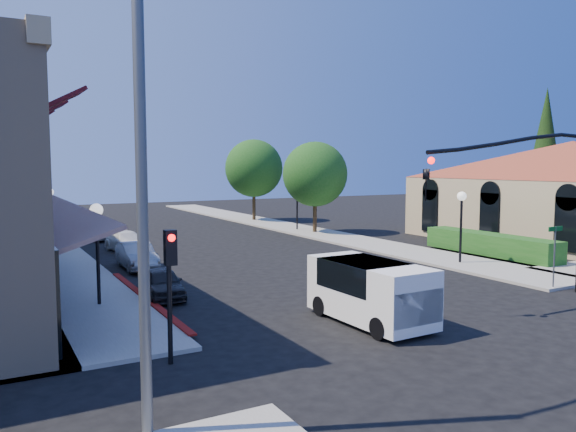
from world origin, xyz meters
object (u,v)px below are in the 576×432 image
conifer_far (545,146)px  white_van (371,288)px  parked_car_c (127,242)px  parked_car_d (106,231)px  street_name_sign (555,247)px  street_tree_b (254,168)px  lamppost_left_far (50,203)px  parked_car_b (137,256)px  cobra_streetlight (161,142)px  street_tree_a (315,174)px  lamppost_right_far (297,194)px  lamppost_left_near (97,228)px  lamppost_right_near (461,209)px  secondary_signal (170,271)px  parked_car_a (162,283)px  signal_mast_arm (546,187)px

conifer_far → white_van: 34.02m
parked_car_c → parked_car_d: bearing=82.7°
white_van → street_name_sign: bearing=1.6°
street_name_sign → street_tree_b: bearing=87.5°
lamppost_left_far → parked_car_b: 8.28m
white_van → conifer_far: bearing=28.5°
cobra_streetlight → conifer_far: bearing=28.3°
street_tree_a → white_van: 22.77m
lamppost_right_far → parked_car_d: bearing=171.4°
street_name_sign → parked_car_c: street_name_sign is taller
lamppost_left_near → lamppost_right_near: 17.00m
secondary_signal → parked_car_d: size_ratio=0.86×
cobra_streetlight → lamppost_right_far: 31.53m
street_tree_b → parked_car_a: (-15.00, -23.66, -4.00)m
cobra_streetlight → lamppost_right_far: (17.65, 26.00, -2.53)m
street_tree_b → lamppost_right_far: street_tree_b is taller
signal_mast_arm → street_tree_a: bearing=81.8°
lamppost_left_near → parked_car_c: bearing=72.9°
conifer_far → lamppost_left_far: size_ratio=3.08×
signal_mast_arm → lamppost_left_near: signal_mast_arm is taller
street_tree_a → parked_car_c: size_ratio=1.67×
lamppost_left_near → parked_car_b: size_ratio=0.95×
signal_mast_arm → lamppost_right_near: 7.15m
conifer_far → lamppost_left_near: conifer_far is taller
lamppost_right_near → parked_car_a: lamppost_right_near is taller
lamppost_left_near → conifer_far: bearing=15.3°
parked_car_b → signal_mast_arm: bearing=-47.7°
cobra_streetlight → parked_car_a: cobra_streetlight is taller
secondary_signal → parked_car_c: size_ratio=0.86×
parked_car_c → white_van: bearing=-87.1°
signal_mast_arm → white_van: bearing=176.5°
parked_car_a → parked_car_d: size_ratio=0.83×
street_tree_b → lamppost_left_near: bearing=-125.8°
street_name_sign → lamppost_left_near: size_ratio=0.70×
street_tree_b → lamppost_right_near: (-0.30, -24.00, -1.81)m
cobra_streetlight → lamppost_left_near: bearing=86.3°
signal_mast_arm → lamppost_left_far: signal_mast_arm is taller
conifer_far → lamppost_left_far: 36.90m
parked_car_a → street_tree_a: bearing=47.9°
signal_mast_arm → lamppost_right_near: bearing=67.9°
secondary_signal → white_van: secondary_signal is taller
street_tree_b → signal_mast_arm: (-2.94, -30.50, -0.46)m
street_tree_b → signal_mast_arm: size_ratio=0.88×
lamppost_left_far → signal_mast_arm: bearing=-55.0°
conifer_far → parked_car_c: size_ratio=2.83×
street_tree_b → street_name_sign: bearing=-92.5°
signal_mast_arm → parked_car_b: size_ratio=2.13×
lamppost_left_far → parked_car_a: 14.03m
street_tree_a → secondary_signal: 26.64m
street_tree_a → secondary_signal: (-16.80, -20.59, -1.88)m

